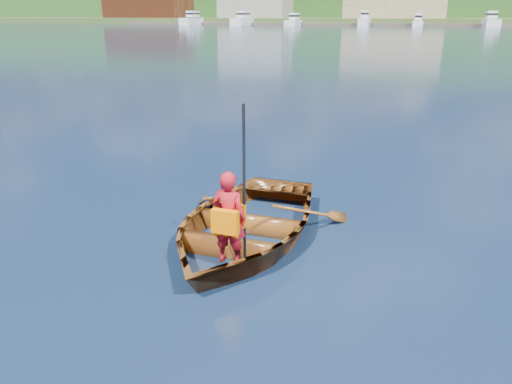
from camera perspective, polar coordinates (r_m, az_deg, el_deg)
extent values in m
plane|color=#162645|center=(6.32, 1.65, -9.50)|extent=(600.00, 600.00, 0.00)
imported|color=brown|center=(7.18, -1.40, -3.68)|extent=(2.84, 3.85, 0.77)
imported|color=red|center=(6.18, -3.13, -2.98)|extent=(0.45, 0.31, 1.21)
cube|color=#FF7900|center=(6.08, -3.56, -3.42)|extent=(0.34, 0.12, 0.30)
cube|color=#FF7900|center=(6.28, -2.71, -2.62)|extent=(0.34, 0.10, 0.30)
cube|color=#FF7900|center=(6.25, -3.10, -4.54)|extent=(0.31, 0.23, 0.05)
cylinder|color=black|center=(6.12, -1.36, 0.78)|extent=(0.04, 0.04, 2.00)
cube|color=#394D23|center=(195.35, 17.26, 18.19)|extent=(400.00, 80.00, 2.00)
cube|color=brown|center=(153.66, 13.93, 18.08)|extent=(160.04, 6.17, 0.80)
cube|color=brown|center=(193.36, -12.20, 20.37)|extent=(28.00, 16.00, 10.00)
cube|color=white|center=(162.11, -7.37, 18.71)|extent=(3.28, 11.70, 2.35)
cube|color=white|center=(163.16, -7.23, 19.54)|extent=(2.29, 5.27, 1.80)
cube|color=black|center=(163.16, -7.23, 19.57)|extent=(2.36, 5.50, 0.50)
cube|color=white|center=(156.26, -1.60, 18.82)|extent=(3.50, 12.49, 2.29)
cube|color=white|center=(157.43, -1.46, 19.65)|extent=(2.45, 5.62, 1.80)
cube|color=black|center=(157.43, -1.46, 19.69)|extent=(2.52, 5.87, 0.50)
cube|color=white|center=(152.08, 4.31, 18.67)|extent=(3.08, 10.99, 1.75)
cube|color=white|center=(153.14, 4.42, 19.40)|extent=(2.15, 4.95, 1.80)
cube|color=black|center=(153.14, 4.42, 19.44)|extent=(2.22, 5.17, 0.50)
cube|color=white|center=(148.95, 12.28, 18.38)|extent=(2.75, 9.82, 2.35)
cube|color=white|center=(149.92, 12.39, 19.26)|extent=(1.92, 4.42, 1.80)
cube|color=black|center=(149.92, 12.39, 19.30)|extent=(1.98, 4.61, 0.50)
cube|color=white|center=(148.36, 17.99, 17.78)|extent=(2.73, 9.75, 1.62)
cube|color=white|center=(149.32, 18.07, 18.50)|extent=(1.91, 4.39, 1.80)
cube|color=black|center=(149.32, 18.07, 18.54)|extent=(1.97, 4.58, 0.50)
cube|color=white|center=(149.56, 25.23, 17.02)|extent=(3.42, 12.20, 2.18)
cube|color=white|center=(150.75, 25.30, 17.86)|extent=(2.39, 5.49, 1.80)
cube|color=black|center=(150.75, 25.31, 17.90)|extent=(2.46, 5.74, 0.50)
cylinder|color=#382314|center=(218.23, 4.13, 20.64)|extent=(0.80, 0.80, 3.39)
cylinder|color=#382314|center=(201.38, 15.28, 19.47)|extent=(0.80, 0.80, 3.29)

